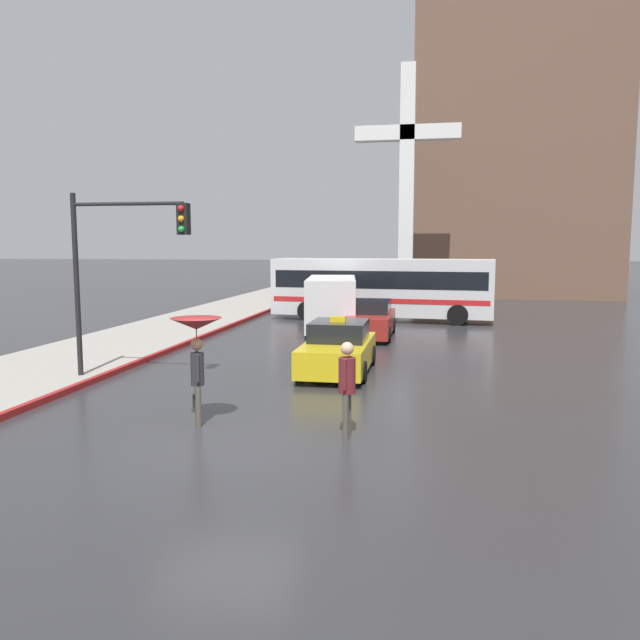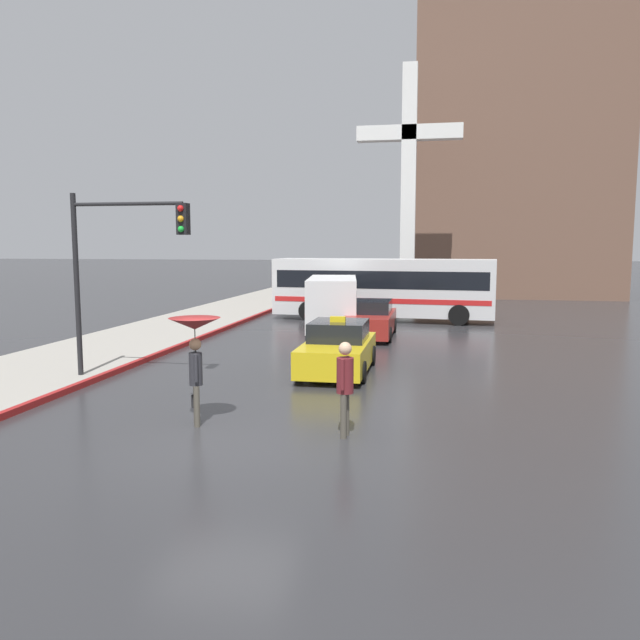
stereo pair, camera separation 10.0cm
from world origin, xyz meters
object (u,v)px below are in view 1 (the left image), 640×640
(ambulance_van, at_px, (331,301))
(city_bus, at_px, (382,286))
(pedestrian_man, at_px, (347,380))
(sedan_red, at_px, (370,320))
(monument_cross, at_px, (407,170))
(pedestrian_with_umbrella, at_px, (197,338))
(traffic_light, at_px, (122,251))
(taxi, at_px, (338,349))

(ambulance_van, height_order, city_bus, city_bus)
(city_bus, bearing_deg, ambulance_van, -17.28)
(pedestrian_man, bearing_deg, sedan_red, -170.64)
(sedan_red, relative_size, pedestrian_man, 2.46)
(monument_cross, bearing_deg, pedestrian_with_umbrella, -96.10)
(ambulance_van, relative_size, pedestrian_man, 3.07)
(pedestrian_with_umbrella, bearing_deg, traffic_light, 20.19)
(ambulance_van, xyz_separation_m, traffic_light, (-3.78, -11.12, 2.23))
(monument_cross, bearing_deg, ambulance_van, -100.91)
(taxi, bearing_deg, monument_cross, -92.54)
(taxi, bearing_deg, pedestrian_with_umbrella, 71.11)
(city_bus, xyz_separation_m, pedestrian_with_umbrella, (-2.22, -19.01, 0.13))
(sedan_red, bearing_deg, ambulance_van, -39.25)
(city_bus, relative_size, traffic_light, 2.17)
(sedan_red, distance_m, monument_cross, 16.72)
(pedestrian_with_umbrella, relative_size, traffic_light, 0.44)
(city_bus, bearing_deg, monument_cross, -179.88)
(city_bus, bearing_deg, sedan_red, 4.85)
(taxi, height_order, sedan_red, taxi)
(traffic_light, bearing_deg, city_bus, 70.21)
(pedestrian_man, bearing_deg, monument_cross, -174.24)
(sedan_red, distance_m, ambulance_van, 2.39)
(taxi, height_order, monument_cross, monument_cross)
(city_bus, height_order, pedestrian_with_umbrella, city_bus)
(city_bus, distance_m, monument_cross, 11.20)
(sedan_red, relative_size, traffic_light, 0.90)
(taxi, height_order, ambulance_van, ambulance_van)
(ambulance_van, bearing_deg, taxi, 92.63)
(ambulance_van, distance_m, pedestrian_with_umbrella, 14.62)
(sedan_red, bearing_deg, pedestrian_with_umbrella, 80.49)
(pedestrian_man, bearing_deg, city_bus, -171.85)
(ambulance_van, bearing_deg, pedestrian_man, 92.49)
(taxi, distance_m, traffic_light, 6.52)
(pedestrian_with_umbrella, height_order, traffic_light, traffic_light)
(city_bus, relative_size, monument_cross, 0.74)
(taxi, xyz_separation_m, traffic_light, (-5.37, -2.38, 2.83))
(sedan_red, distance_m, pedestrian_with_umbrella, 13.37)
(ambulance_van, bearing_deg, city_bus, -120.05)
(city_bus, relative_size, pedestrian_with_umbrella, 4.92)
(taxi, height_order, traffic_light, traffic_light)
(taxi, distance_m, ambulance_van, 8.90)
(taxi, distance_m, pedestrian_with_umbrella, 6.31)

